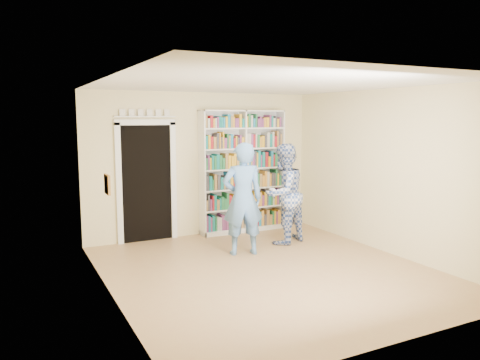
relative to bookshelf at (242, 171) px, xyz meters
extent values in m
plane|color=#A97A51|center=(-0.77, -2.34, -1.20)|extent=(5.00, 5.00, 0.00)
plane|color=white|center=(-0.77, -2.34, 1.50)|extent=(5.00, 5.00, 0.00)
plane|color=beige|center=(-0.77, 0.16, 0.15)|extent=(4.50, 0.00, 4.50)
plane|color=beige|center=(-3.02, -2.34, 0.15)|extent=(0.00, 5.00, 5.00)
plane|color=beige|center=(1.48, -2.34, 0.15)|extent=(0.00, 5.00, 5.00)
cube|color=white|center=(0.00, 0.00, -0.01)|extent=(1.73, 0.32, 2.37)
cube|color=white|center=(0.00, 0.00, -0.01)|extent=(0.03, 0.32, 2.37)
cube|color=black|center=(-1.87, 0.14, -0.15)|extent=(0.90, 0.03, 2.10)
cube|color=white|center=(-2.37, 0.12, -0.15)|extent=(0.10, 0.06, 2.20)
cube|color=white|center=(-1.37, 0.12, -0.15)|extent=(0.10, 0.06, 2.20)
cube|color=white|center=(-1.87, 0.12, 0.95)|extent=(1.10, 0.06, 0.10)
cube|color=white|center=(-1.87, 0.12, 1.05)|extent=(1.10, 0.08, 0.02)
cube|color=brown|center=(-3.00, -2.14, 0.20)|extent=(0.03, 0.25, 0.25)
imported|color=#5989C7|center=(-0.71, -1.40, -0.28)|extent=(0.76, 0.59, 1.84)
imported|color=#314E98|center=(0.26, -1.11, -0.31)|extent=(1.04, 0.93, 1.78)
cube|color=white|center=(0.37, -1.28, -0.32)|extent=(0.17, 0.08, 0.26)
camera|label=1|loc=(-4.13, -8.06, 1.03)|focal=35.00mm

